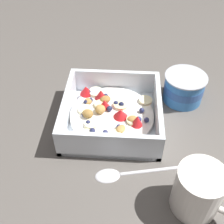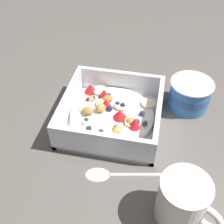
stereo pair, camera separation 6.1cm
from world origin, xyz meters
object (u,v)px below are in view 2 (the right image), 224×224
(fruit_bowl, at_px, (112,115))
(spoon, at_px, (111,174))
(yogurt_cup, at_px, (190,94))
(coffee_mug, at_px, (183,201))

(fruit_bowl, xyz_separation_m, spoon, (0.14, 0.03, -0.02))
(yogurt_cup, distance_m, coffee_mug, 0.28)
(yogurt_cup, bearing_deg, fruit_bowl, -62.21)
(fruit_bowl, relative_size, coffee_mug, 2.01)
(spoon, height_order, yogurt_cup, yogurt_cup)
(fruit_bowl, relative_size, yogurt_cup, 2.12)
(spoon, bearing_deg, coffee_mug, 67.07)
(yogurt_cup, height_order, coffee_mug, coffee_mug)
(coffee_mug, bearing_deg, yogurt_cup, 177.88)
(fruit_bowl, bearing_deg, coffee_mug, 38.96)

